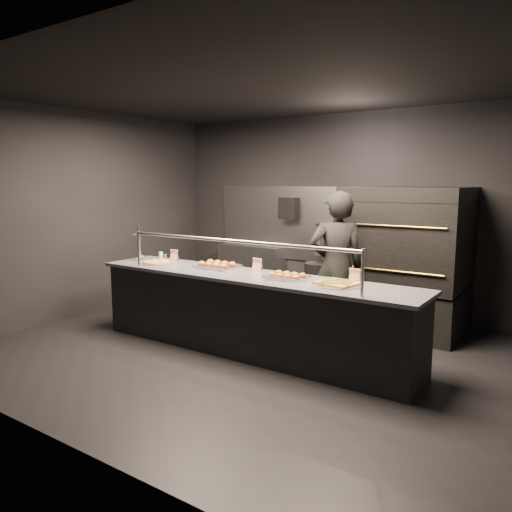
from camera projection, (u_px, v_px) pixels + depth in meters
name	position (u px, v px, depth m)	size (l,w,h in m)	color
room	(250.00, 224.00, 5.70)	(6.04, 6.00, 3.00)	black
service_counter	(249.00, 313.00, 5.80)	(4.10, 0.78, 1.37)	black
pizza_oven	(406.00, 259.00, 6.60)	(1.50, 1.23, 1.91)	black
prep_shelf	(251.00, 271.00, 8.59)	(1.20, 0.35, 0.90)	#99999E
towel_dispenser	(289.00, 208.00, 8.09)	(0.30, 0.20, 0.35)	black
fire_extinguisher	(319.00, 240.00, 7.86)	(0.14, 0.14, 0.51)	#B2B2B7
beer_tap	(139.00, 250.00, 6.74)	(0.13, 0.19, 0.52)	silver
round_pizza	(157.00, 262.00, 6.51)	(0.40, 0.40, 0.03)	silver
slider_tray_a	(217.00, 265.00, 6.18)	(0.57, 0.46, 0.08)	silver
slider_tray_b	(287.00, 276.00, 5.49)	(0.53, 0.46, 0.07)	silver
square_pizza	(338.00, 284.00, 5.14)	(0.49, 0.49, 0.05)	silver
condiment_jar	(162.00, 256.00, 6.89)	(0.14, 0.06, 0.10)	silver
tent_cards	(255.00, 264.00, 6.01)	(2.74, 0.04, 0.15)	white
trash_bin	(318.00, 286.00, 7.77)	(0.44, 0.44, 0.73)	black
worker	(336.00, 267.00, 6.15)	(0.68, 0.45, 1.87)	black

